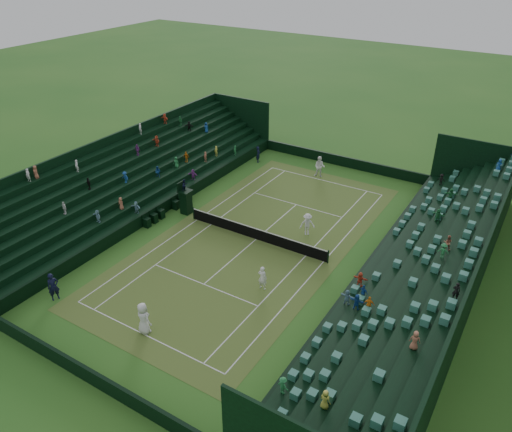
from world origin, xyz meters
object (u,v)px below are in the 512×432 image
at_px(tennis_net, 256,233).
at_px(umpire_chair, 186,199).
at_px(player_near_west, 143,318).
at_px(player_near_east, 262,278).
at_px(player_far_east, 307,224).
at_px(player_far_west, 320,167).

xyz_separation_m(tennis_net, umpire_chair, (-6.92, 0.49, 0.76)).
bearing_deg(tennis_net, umpire_chair, 175.93).
xyz_separation_m(player_near_west, player_near_east, (3.59, 6.92, -0.16)).
bearing_deg(player_near_east, tennis_net, -56.60).
distance_m(player_near_east, player_far_east, 7.42).
bearing_deg(tennis_net, player_far_east, 42.60).
distance_m(umpire_chair, player_near_west, 13.93).
bearing_deg(player_far_west, tennis_net, -97.78).
bearing_deg(umpire_chair, player_near_east, -26.91).
relative_size(tennis_net, player_far_west, 5.85).
distance_m(tennis_net, umpire_chair, 6.98).
xyz_separation_m(player_near_east, player_far_east, (-0.56, 7.40, 0.04)).
relative_size(tennis_net, umpire_chair, 3.89).
xyz_separation_m(tennis_net, player_near_east, (3.43, -4.76, 0.31)).
bearing_deg(umpire_chair, player_far_west, 62.91).
xyz_separation_m(player_near_east, player_far_west, (-4.23, 17.22, 0.16)).
distance_m(tennis_net, player_far_east, 3.91).
bearing_deg(player_near_west, player_far_east, -94.10).
bearing_deg(umpire_chair, tennis_net, -4.07).
bearing_deg(player_near_west, player_near_east, -109.56).
distance_m(player_near_west, player_far_east, 14.64).
xyz_separation_m(tennis_net, player_far_east, (2.86, 2.63, 0.35)).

